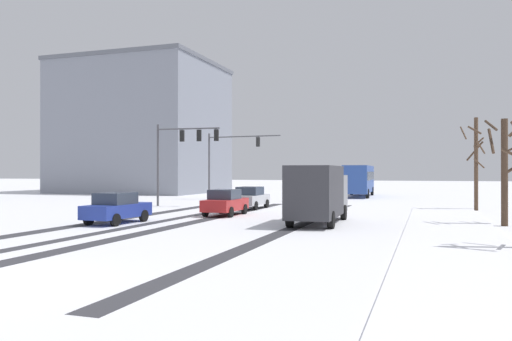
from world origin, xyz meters
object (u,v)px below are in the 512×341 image
(traffic_signal_near_left, at_px, (182,146))
(bare_tree_sidewalk_mid, at_px, (504,168))
(traffic_signal_far_left, at_px, (229,153))
(car_silver_lead, at_px, (250,198))
(car_red_second, at_px, (225,202))
(box_truck_delivery, at_px, (319,192))
(bare_tree_sidewalk_far, at_px, (476,160))
(bus_oncoming, at_px, (359,178))
(car_blue_third, at_px, (117,208))
(office_building_far_left_block, at_px, (143,128))

(traffic_signal_near_left, height_order, bare_tree_sidewalk_mid, traffic_signal_near_left)
(traffic_signal_far_left, bearing_deg, traffic_signal_near_left, -90.43)
(car_silver_lead, bearing_deg, car_red_second, -86.23)
(traffic_signal_far_left, bearing_deg, box_truck_delivery, -56.33)
(car_red_second, height_order, bare_tree_sidewalk_far, bare_tree_sidewalk_far)
(traffic_signal_far_left, bearing_deg, bus_oncoming, 44.04)
(car_red_second, relative_size, bus_oncoming, 0.37)
(traffic_signal_far_left, xyz_separation_m, traffic_signal_near_left, (-0.07, -9.71, 0.25))
(bare_tree_sidewalk_far, bearing_deg, box_truck_delivery, -125.15)
(car_red_second, bearing_deg, bus_oncoming, 79.94)
(bus_oncoming, height_order, bare_tree_sidewalk_mid, bare_tree_sidewalk_mid)
(car_silver_lead, distance_m, box_truck_delivery, 11.10)
(car_red_second, height_order, car_blue_third, same)
(traffic_signal_far_left, relative_size, bare_tree_sidewalk_far, 1.15)
(car_blue_third, xyz_separation_m, box_truck_delivery, (10.05, 3.48, 0.82))
(car_silver_lead, relative_size, car_blue_third, 0.99)
(car_silver_lead, bearing_deg, bus_oncoming, 76.29)
(traffic_signal_near_left, bearing_deg, car_blue_third, -77.76)
(car_blue_third, bearing_deg, bare_tree_sidewalk_mid, 15.08)
(car_silver_lead, height_order, car_red_second, same)
(office_building_far_left_block, bearing_deg, box_truck_delivery, -46.91)
(traffic_signal_near_left, relative_size, office_building_far_left_block, 0.33)
(car_blue_third, height_order, bare_tree_sidewalk_mid, bare_tree_sidewalk_mid)
(traffic_signal_near_left, xyz_separation_m, car_silver_lead, (6.00, -0.82, -3.95))
(box_truck_delivery, xyz_separation_m, bare_tree_sidewalk_mid, (9.07, 1.67, 1.26))
(box_truck_delivery, bearing_deg, car_blue_third, -160.89)
(bus_oncoming, bearing_deg, car_red_second, -100.06)
(car_red_second, distance_m, bare_tree_sidewalk_mid, 15.74)
(bare_tree_sidewalk_mid, xyz_separation_m, bare_tree_sidewalk_far, (-0.41, 10.63, 0.63))
(bare_tree_sidewalk_mid, bearing_deg, bus_oncoming, 110.80)
(car_red_second, xyz_separation_m, box_truck_delivery, (6.49, -2.86, 0.82))
(traffic_signal_near_left, relative_size, bare_tree_sidewalk_mid, 1.21)
(box_truck_delivery, xyz_separation_m, office_building_far_left_block, (-30.61, 32.71, 6.94))
(traffic_signal_far_left, bearing_deg, car_red_second, -68.90)
(car_blue_third, distance_m, office_building_far_left_block, 42.34)
(car_blue_third, bearing_deg, traffic_signal_far_left, 96.90)
(car_silver_lead, bearing_deg, office_building_far_left_block, 134.64)
(traffic_signal_far_left, relative_size, office_building_far_left_block, 0.39)
(car_blue_third, height_order, bus_oncoming, bus_oncoming)
(traffic_signal_near_left, height_order, box_truck_delivery, traffic_signal_near_left)
(traffic_signal_far_left, distance_m, car_red_second, 17.91)
(car_silver_lead, relative_size, bus_oncoming, 0.37)
(car_blue_third, bearing_deg, car_silver_lead, 75.33)
(traffic_signal_near_left, distance_m, car_blue_third, 13.86)
(car_red_second, bearing_deg, office_building_far_left_block, 128.93)
(office_building_far_left_block, bearing_deg, traffic_signal_near_left, -52.62)
(box_truck_delivery, bearing_deg, car_red_second, 156.23)
(car_silver_lead, height_order, bus_oncoming, bus_oncoming)
(office_building_far_left_block, bearing_deg, bare_tree_sidewalk_far, -27.47)
(car_blue_third, distance_m, bus_oncoming, 34.50)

